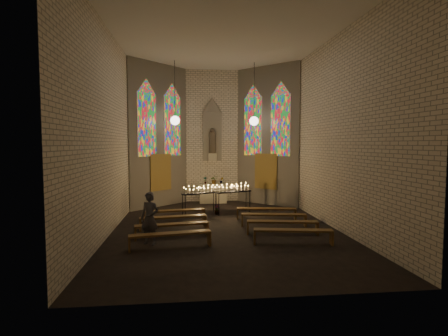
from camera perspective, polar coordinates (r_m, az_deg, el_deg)
The scene contains 18 objects.
floor at distance 13.14m, azimuth 0.04°, elevation -9.67°, with size 12.00×12.00×0.00m, color black.
room at distance 16.14m, azimuth -1.26°, elevation 6.17°, with size 8.22×12.43×7.00m.
altar at distance 18.38m, azimuth -1.81°, elevation -4.15°, with size 1.40×0.60×1.00m, color beige.
flower_vase_left at distance 18.33m, azimuth -3.08°, elevation -2.02°, with size 0.19×0.13×0.37m, color #4C723F.
flower_vase_center at distance 18.37m, azimuth -1.61°, elevation -1.90°, with size 0.39×0.34×0.43m, color #4C723F.
flower_vase_right at distance 18.43m, azimuth -0.42°, elevation -2.03°, with size 0.18×0.15×0.34m, color #4C723F.
aisle_flower_pot at distance 15.46m, azimuth -1.15°, elevation -6.80°, with size 0.24×0.24×0.42m, color #4C723F.
votive_stand_left at distance 15.34m, azimuth -3.97°, elevation -3.80°, with size 1.64×1.02×1.20m.
votive_stand_right at distance 15.55m, azimuth 1.46°, elevation -3.53°, with size 1.72×1.02×1.24m.
pew_left_0 at distance 14.18m, azimuth -8.10°, elevation -7.13°, with size 2.44×0.72×0.46m.
pew_right_0 at distance 14.54m, azimuth 6.93°, elevation -6.84°, with size 2.44×0.72×0.46m.
pew_left_1 at distance 13.00m, azimuth -8.28°, elevation -8.15°, with size 2.44×0.72×0.46m.
pew_right_1 at distance 13.40m, azimuth 8.10°, elevation -7.79°, with size 2.44×0.72×0.46m.
pew_left_2 at distance 11.83m, azimuth -8.49°, elevation -9.37°, with size 2.44×0.72×0.46m.
pew_right_2 at distance 12.26m, azimuth 9.50°, elevation -8.90°, with size 2.44×0.72×0.46m.
pew_left_3 at distance 10.67m, azimuth -8.75°, elevation -10.85°, with size 2.44×0.72×0.46m.
pew_right_3 at distance 11.15m, azimuth 11.19°, elevation -10.24°, with size 2.44×0.72×0.46m.
visitor at distance 11.09m, azimuth -12.03°, elevation -8.02°, with size 0.59×0.39×1.62m, color #4F4F59.
Camera 1 is at (-1.39, -12.69, 3.10)m, focal length 28.00 mm.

